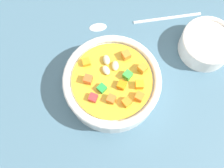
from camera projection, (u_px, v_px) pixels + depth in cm
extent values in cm
cube|color=#42667A|center=(112.00, 90.00, 57.56)|extent=(140.00, 140.00, 2.00)
cylinder|color=white|center=(112.00, 85.00, 54.35)|extent=(17.82, 17.82, 4.79)
torus|color=white|center=(112.00, 80.00, 51.69)|extent=(18.16, 18.16, 1.41)
cylinder|color=gold|center=(112.00, 80.00, 51.90)|extent=(14.88, 14.88, 0.40)
cube|color=orange|center=(88.00, 79.00, 50.94)|extent=(1.48, 1.48, 1.53)
cube|color=orange|center=(111.00, 99.00, 49.89)|extent=(1.63, 1.63, 1.27)
cube|color=green|center=(128.00, 75.00, 51.24)|extent=(1.86, 1.86, 1.44)
cube|color=orange|center=(139.00, 97.00, 49.93)|extent=(1.70, 1.70, 1.44)
cube|color=orange|center=(127.00, 102.00, 49.68)|extent=(1.95, 1.95, 1.32)
cube|color=orange|center=(143.00, 68.00, 51.58)|extent=(1.91, 1.91, 1.64)
cube|color=orange|center=(122.00, 85.00, 50.77)|extent=(1.65, 1.65, 1.19)
cube|color=green|center=(102.00, 88.00, 50.66)|extent=(1.90, 1.90, 1.02)
cube|color=orange|center=(126.00, 55.00, 52.53)|extent=(1.96, 1.96, 1.47)
ellipsoid|color=beige|center=(106.00, 70.00, 51.85)|extent=(2.29, 2.22, 0.89)
cube|color=red|center=(93.00, 98.00, 50.08)|extent=(1.57, 1.57, 1.04)
ellipsoid|color=beige|center=(106.00, 60.00, 52.40)|extent=(2.29, 1.95, 1.10)
ellipsoid|color=beige|center=(115.00, 66.00, 52.15)|extent=(2.21, 1.74, 0.87)
cube|color=orange|center=(86.00, 62.00, 52.32)|extent=(1.89, 1.89, 1.00)
cube|color=orange|center=(139.00, 87.00, 50.57)|extent=(1.69, 1.69, 1.31)
cylinder|color=silver|center=(167.00, 17.00, 61.55)|extent=(6.13, 14.04, 0.66)
ellipsoid|color=silver|center=(98.00, 27.00, 60.75)|extent=(3.29, 4.27, 0.78)
cylinder|color=white|center=(206.00, 45.00, 57.56)|extent=(10.50, 10.50, 3.98)
torus|color=white|center=(209.00, 40.00, 55.48)|extent=(10.61, 10.61, 0.84)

